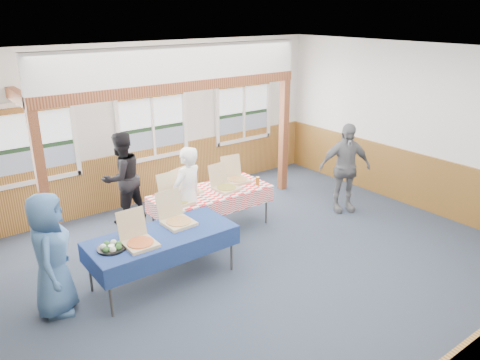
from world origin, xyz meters
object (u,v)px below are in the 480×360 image
Objects in this scene: table_left at (162,237)px; woman_black at (122,178)px; man_blue at (51,255)px; table_right at (211,194)px; person_grey at (345,168)px; woman_white at (188,196)px.

woman_black is (0.42, 2.30, 0.15)m from table_left.
table_right is at bearing -50.87° from man_blue.
table_left is at bearing -146.19° from table_right.
woman_black is at bearing 177.28° from person_grey.
table_right is at bearing 179.26° from woman_white.
person_grey is (5.54, -0.03, 0.04)m from man_blue.
person_grey is at bearing -16.35° from table_right.
woman_white is at bearing 21.24° from table_left.
person_grey is at bearing -17.43° from table_left.
woman_black reaches higher than woman_white.
man_blue is at bearing -152.68° from person_grey.
man_blue is (-1.90, -2.10, -0.02)m from woman_black.
table_left is 1.34× the size of woman_black.
table_right is 2.70m from person_grey.
woman_black is 2.83m from man_blue.
woman_white reaches higher than table_left.
table_right is (1.49, 0.96, 0.00)m from table_left.
woman_black reaches higher than table_left.
man_blue is at bearing 33.32° from woman_black.
table_left is at bearing 23.75° from woman_white.
woman_white is at bearing -163.70° from person_grey.
table_right is 1.25× the size of woman_white.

